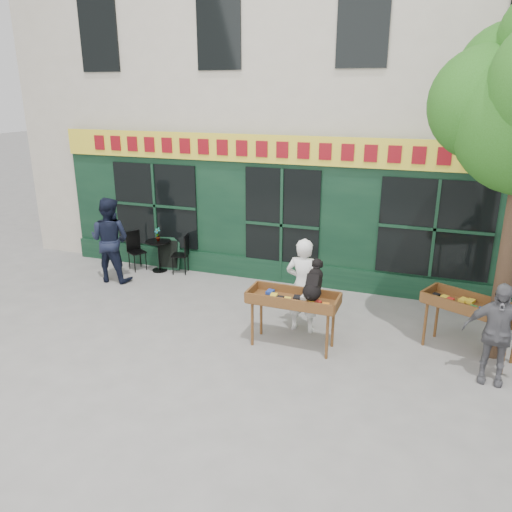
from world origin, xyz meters
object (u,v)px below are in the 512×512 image
object	(u,v)px
book_cart_center	(293,302)
woman	(303,285)
man_left	(110,240)
dog	(314,279)
book_cart_right	(472,309)
man_right	(496,333)
bistro_table	(159,250)

from	to	relation	value
book_cart_center	woman	xyz separation A→B (m)	(0.00, 0.65, 0.05)
woman	man_left	world-z (taller)	man_left
dog	book_cart_right	world-z (taller)	dog
book_cart_right	man_left	bearing A→B (deg)	-162.17
man_right	man_left	bearing A→B (deg)	172.78
dog	book_cart_right	bearing A→B (deg)	18.24
man_left	dog	bearing A→B (deg)	158.06
book_cart_right	bistro_table	xyz separation A→B (m)	(-6.88, 1.82, -0.28)
book_cart_right	man_right	world-z (taller)	man_right
dog	bistro_table	distance (m)	5.18
woman	book_cart_right	bearing A→B (deg)	-177.73
book_cart_right	man_left	size ratio (longest dim) A/B	0.83
bistro_table	man_left	distance (m)	1.22
woman	book_cart_right	size ratio (longest dim) A/B	1.08
book_cart_center	man_left	size ratio (longest dim) A/B	0.78
book_cart_right	bistro_table	world-z (taller)	book_cart_right
book_cart_center	man_left	bearing A→B (deg)	162.00
dog	man_right	distance (m)	2.80
book_cart_right	woman	bearing A→B (deg)	-153.90
book_cart_right	bistro_table	distance (m)	7.13
book_cart_center	book_cart_right	distance (m)	2.90
book_cart_right	man_right	xyz separation A→B (m)	(0.30, -0.75, -0.03)
dog	man_right	world-z (taller)	dog
book_cart_center	bistro_table	distance (m)	4.81
man_left	book_cart_center	bearing A→B (deg)	157.36
book_cart_center	dog	bearing A→B (deg)	-7.25
woman	book_cart_right	xyz separation A→B (m)	(2.81, 0.07, -0.05)
book_cart_center	dog	world-z (taller)	dog
book_cart_center	dog	size ratio (longest dim) A/B	2.52
book_cart_center	woman	bearing A→B (deg)	90.88
man_right	woman	bearing A→B (deg)	172.33
woman	man_right	size ratio (longest dim) A/B	1.10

